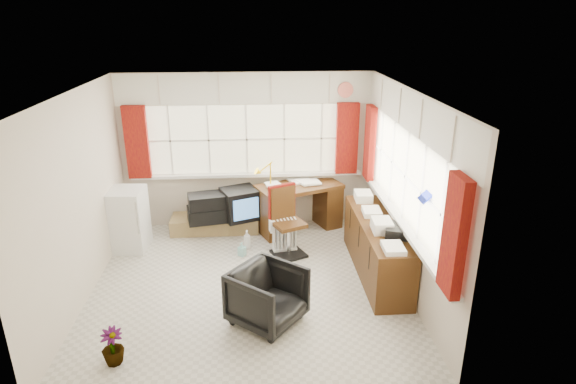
% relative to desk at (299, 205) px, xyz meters
% --- Properties ---
extents(ground, '(4.00, 4.00, 0.00)m').
position_rel_desk_xyz_m(ground, '(-0.82, -1.69, -0.43)').
color(ground, beige).
rests_on(ground, ground).
extents(room_walls, '(4.00, 4.00, 4.00)m').
position_rel_desk_xyz_m(room_walls, '(-0.82, -1.69, 1.07)').
color(room_walls, beige).
rests_on(room_walls, ground).
extents(window_back, '(3.70, 0.12, 3.60)m').
position_rel_desk_xyz_m(window_back, '(-0.82, 0.26, 0.52)').
color(window_back, beige).
rests_on(window_back, room_walls).
extents(window_right, '(0.12, 3.70, 3.60)m').
position_rel_desk_xyz_m(window_right, '(1.13, -1.69, 0.52)').
color(window_right, beige).
rests_on(window_right, room_walls).
extents(curtains, '(3.83, 3.83, 1.15)m').
position_rel_desk_xyz_m(curtains, '(0.11, -0.76, 1.03)').
color(curtains, '#952308').
rests_on(curtains, room_walls).
extents(overhead_cabinets, '(3.98, 3.98, 0.48)m').
position_rel_desk_xyz_m(overhead_cabinets, '(0.16, -0.71, 1.82)').
color(overhead_cabinets, silver).
rests_on(overhead_cabinets, room_walls).
extents(desk, '(1.47, 1.10, 0.80)m').
position_rel_desk_xyz_m(desk, '(0.00, 0.00, 0.00)').
color(desk, '#462910').
rests_on(desk, ground).
extents(desk_lamp, '(0.16, 0.14, 0.41)m').
position_rel_desk_xyz_m(desk_lamp, '(-0.46, -0.03, 0.63)').
color(desk_lamp, yellow).
rests_on(desk_lamp, desk).
extents(task_chair, '(0.57, 0.59, 1.03)m').
position_rel_desk_xyz_m(task_chair, '(-0.28, -0.80, 0.12)').
color(task_chair, black).
rests_on(task_chair, ground).
extents(office_chair, '(1.02, 1.02, 0.67)m').
position_rel_desk_xyz_m(office_chair, '(-0.59, -2.51, -0.09)').
color(office_chair, black).
rests_on(office_chair, ground).
extents(radiator, '(0.37, 0.20, 0.53)m').
position_rel_desk_xyz_m(radiator, '(-0.29, -0.80, -0.21)').
color(radiator, white).
rests_on(radiator, ground).
extents(credenza, '(0.50, 2.00, 0.85)m').
position_rel_desk_xyz_m(credenza, '(0.91, -1.49, -0.03)').
color(credenza, '#462910').
rests_on(credenza, ground).
extents(file_tray, '(0.38, 0.43, 0.12)m').
position_rel_desk_xyz_m(file_tray, '(1.05, -1.88, 0.38)').
color(file_tray, black).
rests_on(file_tray, credenza).
extents(tv_bench, '(1.40, 0.50, 0.25)m').
position_rel_desk_xyz_m(tv_bench, '(-1.37, 0.03, -0.30)').
color(tv_bench, '#9E834F').
rests_on(tv_bench, ground).
extents(crt_tv, '(0.68, 0.66, 0.49)m').
position_rel_desk_xyz_m(crt_tv, '(-0.95, -0.06, 0.07)').
color(crt_tv, black).
rests_on(crt_tv, tv_bench).
extents(hifi_stack, '(0.69, 0.51, 0.45)m').
position_rel_desk_xyz_m(hifi_stack, '(-1.46, -0.14, 0.04)').
color(hifi_stack, black).
rests_on(hifi_stack, tv_bench).
extents(mini_fridge, '(0.58, 0.59, 0.93)m').
position_rel_desk_xyz_m(mini_fridge, '(-2.62, -0.49, 0.04)').
color(mini_fridge, white).
rests_on(mini_fridge, ground).
extents(spray_bottle_a, '(0.13, 0.13, 0.29)m').
position_rel_desk_xyz_m(spray_bottle_a, '(-0.84, -0.65, -0.28)').
color(spray_bottle_a, silver).
rests_on(spray_bottle_a, ground).
extents(spray_bottle_b, '(0.13, 0.13, 0.21)m').
position_rel_desk_xyz_m(spray_bottle_b, '(-0.92, -0.87, -0.32)').
color(spray_bottle_b, '#8ED4CE').
rests_on(spray_bottle_b, ground).
extents(flower_vase, '(0.28, 0.28, 0.40)m').
position_rel_desk_xyz_m(flower_vase, '(-2.18, -3.09, -0.23)').
color(flower_vase, black).
rests_on(flower_vase, ground).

